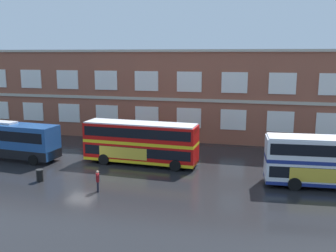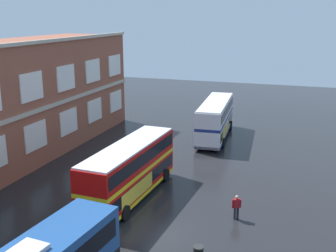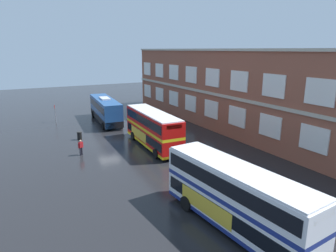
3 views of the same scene
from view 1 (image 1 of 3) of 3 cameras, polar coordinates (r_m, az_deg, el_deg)
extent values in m
plane|color=black|center=(37.15, -11.59, -5.91)|extent=(120.00, 120.00, 0.00)
cube|color=brown|center=(50.17, -1.85, 4.87)|extent=(47.17, 8.00, 10.73)
cube|color=#B2A893|center=(46.31, -3.23, 4.09)|extent=(47.17, 0.16, 0.36)
cube|color=#B2A893|center=(46.03, -3.30, 11.20)|extent=(47.17, 0.28, 0.30)
cube|color=silver|center=(53.41, -19.54, 2.06)|extent=(2.93, 0.12, 2.36)
cube|color=silver|center=(50.71, -14.59, 1.90)|extent=(2.93, 0.12, 2.36)
cube|color=silver|center=(48.43, -9.13, 1.70)|extent=(2.93, 0.12, 2.36)
cube|color=silver|center=(46.63, -3.20, 1.48)|extent=(2.93, 0.12, 2.36)
cube|color=silver|center=(45.36, 3.14, 1.22)|extent=(2.93, 0.12, 2.36)
cube|color=silver|center=(44.68, 9.75, 0.93)|extent=(2.93, 0.12, 2.36)
cube|color=silver|center=(44.61, 16.47, 0.62)|extent=(2.93, 0.12, 2.36)
cube|color=silver|center=(45.15, 23.12, 0.31)|extent=(2.93, 0.12, 2.36)
cube|color=silver|center=(52.97, -19.83, 6.65)|extent=(2.93, 0.12, 2.36)
cube|color=silver|center=(50.25, -14.82, 6.74)|extent=(2.93, 0.12, 2.36)
cube|color=silver|center=(47.95, -9.29, 6.78)|extent=(2.93, 0.12, 2.36)
cube|color=silver|center=(46.13, -3.25, 6.75)|extent=(2.93, 0.12, 2.36)
cube|color=silver|center=(44.85, 3.20, 6.63)|extent=(2.93, 0.12, 2.36)
cube|color=silver|center=(44.16, 9.93, 6.42)|extent=(2.93, 0.12, 2.36)
cube|color=silver|center=(44.09, 16.77, 6.12)|extent=(2.93, 0.12, 2.36)
cube|color=silver|center=(44.64, 23.53, 5.74)|extent=(2.93, 0.12, 2.36)
cube|color=red|center=(36.92, -4.13, -3.85)|extent=(11.11, 3.07, 1.75)
cube|color=black|center=(36.87, -4.13, -3.53)|extent=(10.67, 3.09, 0.90)
cube|color=yellow|center=(36.67, -4.15, -2.30)|extent=(11.11, 3.07, 0.30)
cube|color=red|center=(36.48, -4.17, -0.88)|extent=(11.11, 3.07, 1.55)
cube|color=black|center=(36.46, -4.17, -0.76)|extent=(10.67, 3.09, 0.90)
cube|color=yellow|center=(37.11, -4.11, -4.94)|extent=(11.11, 3.09, 0.28)
cube|color=silver|center=(36.32, -4.19, 0.41)|extent=(10.88, 2.96, 0.12)
cube|color=gold|center=(36.23, -6.82, -4.04)|extent=(4.84, 0.26, 1.10)
cube|color=yellow|center=(34.84, 4.25, -0.72)|extent=(0.14, 1.66, 0.40)
cylinder|color=black|center=(34.77, 1.10, -5.95)|extent=(1.05, 0.37, 1.04)
cylinder|color=black|center=(37.14, 2.17, -4.86)|extent=(1.05, 0.37, 1.04)
cylinder|color=black|center=(37.27, -9.58, -4.95)|extent=(1.05, 0.37, 1.04)
cylinder|color=black|center=(39.49, -7.94, -4.01)|extent=(1.05, 0.37, 1.04)
cube|color=silver|center=(33.25, 23.85, -6.42)|extent=(11.16, 3.38, 1.75)
cube|color=black|center=(33.20, 23.87, -6.07)|extent=(10.73, 3.39, 0.90)
cube|color=navy|center=(33.47, 23.75, -7.62)|extent=(11.16, 3.40, 0.28)
cube|color=gold|center=(31.72, 22.09, -6.93)|extent=(4.83, 0.40, 1.10)
cylinder|color=black|center=(31.60, 18.44, -8.26)|extent=(1.06, 0.40, 1.04)
cylinder|color=black|center=(34.00, 17.81, -6.88)|extent=(1.06, 0.40, 1.04)
cube|color=navy|center=(42.22, -23.41, -1.78)|extent=(12.18, 3.59, 3.20)
cube|color=black|center=(42.09, -23.47, -0.93)|extent=(11.46, 3.57, 1.00)
cube|color=black|center=(42.47, -23.29, -3.29)|extent=(12.18, 3.61, 0.90)
cube|color=silver|center=(41.91, -23.58, 0.49)|extent=(2.98, 1.52, 0.20)
cylinder|color=black|center=(38.70, -19.50, -4.84)|extent=(1.06, 0.41, 1.04)
cylinder|color=black|center=(40.64, -17.27, -3.98)|extent=(1.06, 0.41, 1.04)
cylinder|color=black|center=(30.21, -10.46, -8.95)|extent=(0.21, 0.21, 0.85)
cylinder|color=black|center=(30.40, -10.47, -8.82)|extent=(0.21, 0.21, 0.85)
cube|color=maroon|center=(30.07, -10.51, -7.58)|extent=(0.39, 0.46, 0.60)
cylinder|color=maroon|center=(29.83, -10.50, -7.79)|extent=(0.15, 0.15, 0.57)
cylinder|color=maroon|center=(30.33, -10.53, -7.48)|extent=(0.15, 0.15, 0.57)
sphere|color=tan|center=(29.94, -10.54, -6.78)|extent=(0.22, 0.22, 0.22)
cylinder|color=black|center=(33.84, -18.66, -7.09)|extent=(0.56, 0.56, 0.95)
cylinder|color=black|center=(33.69, -18.71, -6.26)|extent=(0.60, 0.60, 0.08)
camera|label=2|loc=(43.49, -46.47, 11.04)|focal=44.78mm
camera|label=3|loc=(27.20, 57.65, 6.66)|focal=31.73mm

